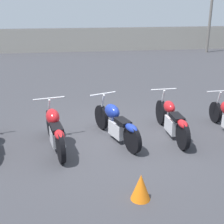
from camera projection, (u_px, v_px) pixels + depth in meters
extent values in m
plane|color=#38383D|center=(113.00, 139.00, 7.69)|extent=(60.00, 60.00, 0.00)
cube|color=#9E998E|center=(84.00, 40.00, 19.80)|extent=(40.00, 0.04, 1.47)
cylinder|color=black|center=(50.00, 124.00, 7.75)|extent=(0.23, 0.68, 0.68)
cylinder|color=black|center=(61.00, 147.00, 6.52)|extent=(0.23, 0.68, 0.68)
cube|color=silver|center=(56.00, 137.00, 7.09)|extent=(0.30, 0.53, 0.37)
ellipsoid|color=red|center=(53.00, 117.00, 7.15)|extent=(0.41, 0.59, 0.36)
cube|color=black|center=(56.00, 128.00, 6.77)|extent=(0.33, 0.53, 0.10)
ellipsoid|color=red|center=(59.00, 135.00, 6.47)|extent=(0.28, 0.47, 0.16)
cylinder|color=silver|center=(49.00, 98.00, 7.42)|extent=(0.74, 0.19, 0.04)
cylinder|color=silver|center=(50.00, 111.00, 7.59)|extent=(0.10, 0.26, 0.67)
cylinder|color=silver|center=(62.00, 141.00, 7.02)|extent=(0.18, 0.58, 0.07)
cylinder|color=black|center=(101.00, 117.00, 8.22)|extent=(0.31, 0.63, 0.64)
cylinder|color=black|center=(132.00, 139.00, 6.93)|extent=(0.31, 0.63, 0.64)
cube|color=silver|center=(117.00, 130.00, 7.53)|extent=(0.38, 0.60, 0.35)
ellipsoid|color=navy|center=(112.00, 111.00, 7.61)|extent=(0.46, 0.61, 0.35)
cube|color=black|center=(123.00, 122.00, 7.20)|extent=(0.38, 0.51, 0.10)
ellipsoid|color=navy|center=(131.00, 128.00, 6.89)|extent=(0.34, 0.48, 0.16)
cylinder|color=silver|center=(103.00, 94.00, 7.91)|extent=(0.68, 0.28, 0.04)
cylinder|color=silver|center=(102.00, 106.00, 8.07)|extent=(0.13, 0.26, 0.65)
cylinder|color=silver|center=(125.00, 133.00, 7.47)|extent=(0.29, 0.65, 0.07)
cylinder|color=black|center=(161.00, 112.00, 8.54)|extent=(0.12, 0.66, 0.66)
cylinder|color=black|center=(183.00, 136.00, 7.09)|extent=(0.12, 0.66, 0.66)
cube|color=silver|center=(172.00, 125.00, 7.75)|extent=(0.22, 0.57, 0.36)
ellipsoid|color=red|center=(169.00, 107.00, 7.86)|extent=(0.27, 0.50, 0.29)
cube|color=black|center=(177.00, 117.00, 7.40)|extent=(0.26, 0.50, 0.10)
ellipsoid|color=red|center=(183.00, 124.00, 7.05)|extent=(0.22, 0.45, 0.16)
cylinder|color=silver|center=(164.00, 89.00, 8.21)|extent=(0.69, 0.06, 0.04)
cylinder|color=silver|center=(162.00, 101.00, 8.37)|extent=(0.06, 0.26, 0.66)
cylinder|color=silver|center=(179.00, 130.00, 7.65)|extent=(0.09, 0.67, 0.07)
cylinder|color=black|center=(215.00, 112.00, 8.66)|extent=(0.12, 0.58, 0.58)
cylinder|color=silver|center=(220.00, 91.00, 8.35)|extent=(0.74, 0.06, 0.04)
cylinder|color=silver|center=(218.00, 102.00, 8.51)|extent=(0.06, 0.25, 0.62)
cone|color=orange|center=(141.00, 187.00, 5.33)|extent=(0.35, 0.35, 0.48)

